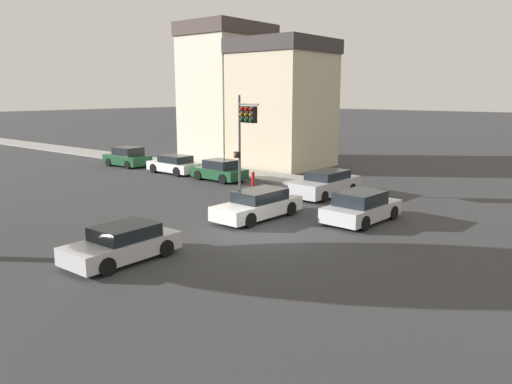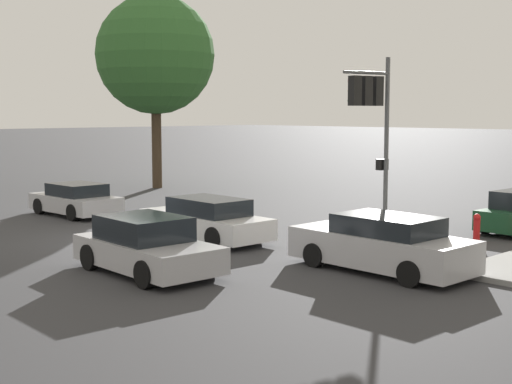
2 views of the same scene
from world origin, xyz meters
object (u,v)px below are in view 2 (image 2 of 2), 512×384
Objects in this scene: traffic_signal at (371,109)px; crossing_car_3 at (206,220)px; crossing_car_2 at (147,246)px; crossing_car_0 at (76,200)px; crossing_car_1 at (382,244)px; fire_hydrant at (477,228)px; street_tree at (155,55)px.

traffic_signal is 1.19× the size of crossing_car_3.
crossing_car_2 is (-0.98, -7.79, -3.40)m from traffic_signal.
crossing_car_0 is (-11.14, -3.88, -3.46)m from traffic_signal.
crossing_car_2 is 0.89× the size of crossing_car_3.
crossing_car_1 is at bearing -179.30° from crossing_car_0.
crossing_car_0 is 14.96m from fire_hydrant.
crossing_car_2 reaches higher than fire_hydrant.
crossing_car_2 reaches higher than crossing_car_3.
traffic_signal is at bearing -161.70° from crossing_car_0.
traffic_signal reaches higher than fire_hydrant.
fire_hydrant is (3.72, 9.51, -0.18)m from crossing_car_2.
traffic_signal is at bearing -130.81° from crossing_car_3.
fire_hydrant is at bearing -7.84° from street_tree.
street_tree is 1.77× the size of traffic_signal.
street_tree is 18.00m from traffic_signal.
traffic_signal is at bearing -14.55° from street_tree.
street_tree is 21.13m from fire_hydrant.
crossing_car_2 is (-3.98, -4.31, -0.02)m from crossing_car_1.
street_tree is 2.10× the size of crossing_car_1.
crossing_car_1 is at bearing -21.48° from street_tree.
crossing_car_0 is 10.88m from crossing_car_2.
crossing_car_0 is 14.14m from crossing_car_1.
crossing_car_3 reaches higher than fire_hydrant.
crossing_car_1 is 1.13× the size of crossing_car_2.
fire_hydrant is at bearing -85.87° from crossing_car_1.
crossing_car_1 reaches higher than crossing_car_3.
crossing_car_3 is 8.28m from fire_hydrant.
crossing_car_0 is 7.67m from crossing_car_3.
crossing_car_2 is at bearing 48.55° from crossing_car_1.
crossing_car_2 is at bearing -111.36° from fire_hydrant.
crossing_car_0 is (6.06, -8.35, -6.33)m from street_tree.
crossing_car_2 is 4.73m from crossing_car_3.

